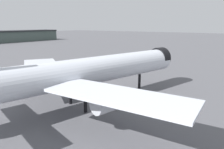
# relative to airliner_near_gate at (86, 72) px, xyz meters

# --- Properties ---
(ground) EXTENTS (900.00, 900.00, 0.00)m
(ground) POSITION_rel_airliner_near_gate_xyz_m (3.16, -1.57, -7.84)
(ground) COLOR #56565B
(airliner_near_gate) EXTENTS (61.34, 54.89, 17.79)m
(airliner_near_gate) POSITION_rel_airliner_near_gate_xyz_m (0.00, 0.00, 0.00)
(airliner_near_gate) COLOR silver
(airliner_near_gate) RESTS_ON ground
(service_truck_front) EXTENTS (5.58, 5.45, 3.00)m
(service_truck_front) POSITION_rel_airliner_near_gate_xyz_m (12.69, 35.27, -6.25)
(service_truck_front) COLOR black
(service_truck_front) RESTS_ON ground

